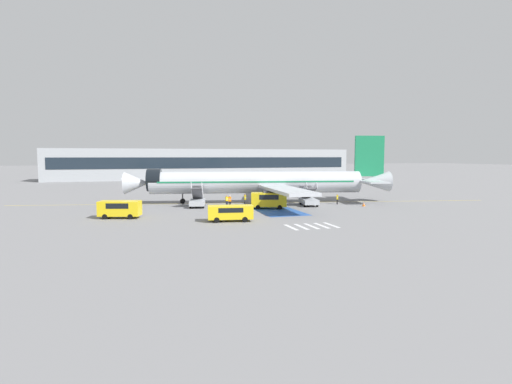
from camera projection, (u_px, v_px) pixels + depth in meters
ground_plane at (259, 202)px, 66.21m from camera, size 600.00×600.00×0.00m
apron_leadline_yellow at (257, 203)px, 65.06m from camera, size 76.54×15.40×0.01m
apron_stand_patch_blue at (279, 211)px, 55.08m from camera, size 5.70×9.90×0.01m
apron_walkway_bar_0 at (291, 227)px, 42.65m from camera, size 0.44×3.60×0.01m
apron_walkway_bar_1 at (301, 227)px, 43.00m from camera, size 0.44×3.60×0.01m
apron_walkway_bar_2 at (312, 226)px, 43.34m from camera, size 0.44×3.60×0.01m
apron_walkway_bar_3 at (322, 226)px, 43.69m from camera, size 0.44×3.60×0.01m
apron_walkway_bar_4 at (331, 225)px, 44.04m from camera, size 0.44×3.60×0.01m
airliner at (261, 182)px, 64.83m from camera, size 43.06×33.23×10.96m
boarding_stairs_forward at (197, 200)px, 59.78m from camera, size 3.09×5.50×3.88m
boarding_stairs_aft at (309, 199)px, 61.43m from camera, size 3.09×5.50×3.73m
fuel_tanker at (249, 182)px, 88.18m from camera, size 10.44×3.67×3.62m
service_van_0 at (269, 199)px, 57.76m from camera, size 5.42×3.42×2.31m
service_van_1 at (230, 212)px, 46.50m from camera, size 5.47×2.81×1.85m
service_van_2 at (120, 208)px, 48.84m from camera, size 5.29×3.27×2.12m
ground_crew_0 at (227, 200)px, 60.34m from camera, size 0.48×0.37×1.69m
ground_crew_1 at (245, 199)px, 62.00m from camera, size 0.23×0.43×1.76m
ground_crew_2 at (230, 200)px, 59.23m from camera, size 0.45×0.26×1.81m
ground_crew_3 at (337, 198)px, 62.96m from camera, size 0.36×0.48×1.62m
traffic_cone_0 at (364, 204)px, 60.66m from camera, size 0.52×0.52×0.58m
terminal_building at (206, 164)px, 134.56m from camera, size 99.49×12.10×9.92m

